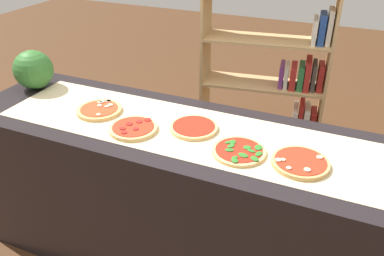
{
  "coord_description": "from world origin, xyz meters",
  "views": [
    {
      "loc": [
        0.69,
        -1.58,
        1.93
      ],
      "look_at": [
        0.0,
        0.0,
        0.95
      ],
      "focal_mm": 36.96,
      "sensor_mm": 36.0,
      "label": 1
    }
  ],
  "objects": [
    {
      "name": "pizza_pepperoni_1",
      "position": [
        -0.28,
        -0.11,
        0.94
      ],
      "size": [
        0.24,
        0.24,
        0.03
      ],
      "color": "#DBB26B",
      "rests_on": "parchment_paper"
    },
    {
      "name": "counter",
      "position": [
        0.0,
        0.0,
        0.46
      ],
      "size": [
        2.53,
        0.7,
        0.93
      ],
      "primitive_type": "cube",
      "color": "black",
      "rests_on": "ground_plane"
    },
    {
      "name": "bookshelf",
      "position": [
        0.18,
        1.26,
        0.69
      ],
      "size": [
        0.97,
        0.43,
        1.42
      ],
      "color": "tan",
      "rests_on": "ground_plane"
    },
    {
      "name": "pizza_spinach_3",
      "position": [
        0.28,
        -0.1,
        0.94
      ],
      "size": [
        0.25,
        0.25,
        0.02
      ],
      "color": "#DBB26B",
      "rests_on": "parchment_paper"
    },
    {
      "name": "parchment_paper",
      "position": [
        0.0,
        0.0,
        0.93
      ],
      "size": [
        2.08,
        0.51,
        0.0
      ],
      "primitive_type": "cube",
      "color": "beige",
      "rests_on": "counter"
    },
    {
      "name": "pizza_mushroom_4",
      "position": [
        0.55,
        -0.08,
        0.94
      ],
      "size": [
        0.25,
        0.25,
        0.03
      ],
      "color": "tan",
      "rests_on": "parchment_paper"
    },
    {
      "name": "pizza_mushroom_0",
      "position": [
        -0.55,
        -0.01,
        0.94
      ],
      "size": [
        0.25,
        0.25,
        0.03
      ],
      "color": "tan",
      "rests_on": "parchment_paper"
    },
    {
      "name": "pizza_plain_2",
      "position": [
        0.0,
        0.02,
        0.94
      ],
      "size": [
        0.24,
        0.24,
        0.02
      ],
      "color": "#DBB26B",
      "rests_on": "parchment_paper"
    },
    {
      "name": "watermelon",
      "position": [
        -1.1,
        0.11,
        1.05
      ],
      "size": [
        0.24,
        0.24,
        0.24
      ],
      "primitive_type": "sphere",
      "color": "#2D6628",
      "rests_on": "counter"
    }
  ]
}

